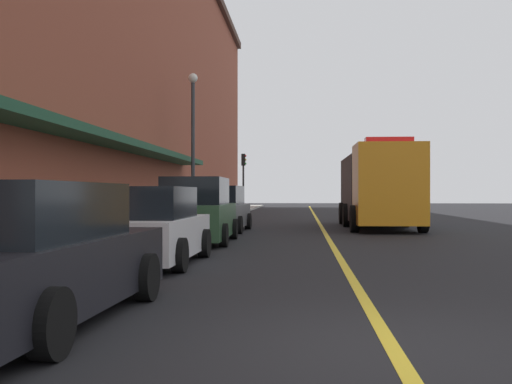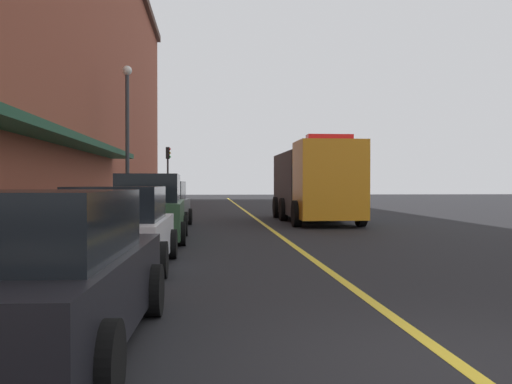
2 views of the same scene
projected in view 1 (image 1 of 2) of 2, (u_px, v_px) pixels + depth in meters
ground_plane at (318, 222)px, 30.50m from camera, size 112.00×112.00×0.00m
sidewalk_left at (197, 220)px, 30.96m from camera, size 2.40×70.00×0.15m
lane_center_stripe at (318, 222)px, 30.50m from camera, size 0.16×70.00×0.01m
brick_building_left at (64, 55)px, 30.48m from camera, size 12.04×64.00×16.86m
parked_car_0 at (24, 257)px, 6.68m from camera, size 2.22×4.71×1.57m
parked_car_1 at (149, 228)px, 12.28m from camera, size 2.07×4.26×1.57m
parked_car_2 at (197, 213)px, 17.56m from camera, size 2.12×4.64×1.90m
parked_car_3 at (219, 210)px, 22.83m from camera, size 2.22×4.43×1.72m
utility_truck at (378, 188)px, 25.10m from camera, size 2.82×8.58×3.48m
parking_meter_0 at (94, 211)px, 13.13m from camera, size 0.14×0.18×1.33m
parking_meter_1 at (134, 207)px, 16.24m from camera, size 0.14×0.18×1.33m
parking_meter_2 at (171, 204)px, 20.82m from camera, size 0.14×0.18×1.33m
street_lamp_left at (193, 130)px, 28.41m from camera, size 0.44×0.44×6.94m
traffic_light_near at (243, 171)px, 46.23m from camera, size 0.38×0.36×4.30m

